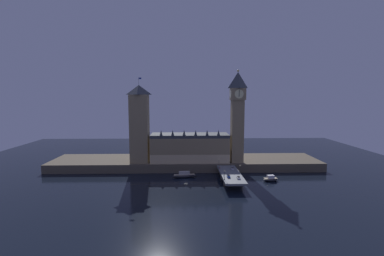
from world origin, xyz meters
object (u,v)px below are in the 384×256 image
Objects in this scene: pedestrian_mid_walk at (239,172)px; street_lamp_far at (219,162)px; victoria_tower at (140,124)px; boat_downstream at (271,179)px; street_lamp_mid at (240,168)px; street_lamp_near at (225,174)px; pedestrian_near_rail at (224,176)px; boat_upstream at (184,175)px; car_southbound_trail at (232,168)px; car_northbound_trail at (229,176)px; pedestrian_far_rail at (220,168)px; clock_tower at (237,114)px; car_southbound_lead at (238,178)px.

street_lamp_far is at bearing 131.83° from pedestrian_mid_walk.
victoria_tower reaches higher than street_lamp_far.
victoria_tower is 107.06m from boat_downstream.
boat_downstream is at bearing 3.93° from street_lamp_mid.
victoria_tower is at bearing 141.65° from street_lamp_near.
boat_downstream is (34.26, 10.59, -5.42)m from pedestrian_near_rail.
victoria_tower reaches higher than boat_upstream.
car_southbound_trail is 0.68× the size of street_lamp_mid.
pedestrian_mid_walk is at bearing 115.42° from street_lamp_mid.
street_lamp_far is (-3.41, 24.25, 3.75)m from car_northbound_trail.
street_lamp_mid is at bearing 48.94° from street_lamp_near.
boat_upstream is (-26.03, 20.46, -5.23)m from pedestrian_near_rail.
pedestrian_mid_walk is at bearing -24.01° from victoria_tower.
victoria_tower is 54.92m from boat_upstream.
pedestrian_far_rail is at bearing -80.45° from street_lamp_far.
street_lamp_mid is at bearing -176.07° from boat_downstream.
pedestrian_mid_walk is 1.03× the size of pedestrian_far_rail.
car_northbound_trail is (-12.77, -40.71, -38.31)m from clock_tower.
street_lamp_near is 1.03× the size of street_lamp_mid.
car_northbound_trail is at bearing -8.33° from pedestrian_near_rail.
clock_tower is at bearing 68.61° from pedestrian_near_rail.
pedestrian_mid_walk is 39.82m from boat_upstream.
pedestrian_near_rail is (-15.77, -40.27, -38.08)m from clock_tower.
car_southbound_lead is (6.01, -2.75, -0.03)m from car_northbound_trail.
pedestrian_far_rail is at bearing 89.15° from street_lamp_near.
car_southbound_lead is at bearing 14.52° from street_lamp_near.
pedestrian_mid_walk is (3.01, 13.12, 0.24)m from car_southbound_lead.
pedestrian_near_rail is 0.25× the size of street_lamp_far.
pedestrian_mid_walk is at bearing 39.56° from pedestrian_near_rail.
boat_upstream is at bearing -32.08° from victoria_tower.
pedestrian_mid_walk is 0.25× the size of street_lamp_far.
clock_tower is 77.58m from victoria_tower.
pedestrian_mid_walk reaches higher than car_northbound_trail.
car_southbound_trail is 10.83m from pedestrian_mid_walk.
car_southbound_trail is 27.53m from boat_downstream.
boat_upstream is (35.37, -22.17, -35.69)m from victoria_tower.
pedestrian_near_rail reaches higher than pedestrian_mid_walk.
car_northbound_trail is 36.12m from boat_upstream.
car_southbound_trail is 0.37× the size of boat_downstream.
victoria_tower is 89.45m from car_southbound_lead.
pedestrian_far_rail is 27.23m from street_lamp_near.
victoria_tower is 9.34× the size of street_lamp_far.
clock_tower reaches higher than street_lamp_far.
street_lamp_far reaches higher than pedestrian_far_rail.
car_northbound_trail is 0.67× the size of street_lamp_near.
clock_tower is 47.17m from street_lamp_mid.
boat_downstream is (60.28, -9.87, -0.19)m from boat_upstream.
street_lamp_near is (-0.40, -5.63, 2.96)m from pedestrian_near_rail.
pedestrian_far_rail is (-15.77, -18.84, -38.13)m from clock_tower.
pedestrian_near_rail is 33.52m from boat_upstream.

